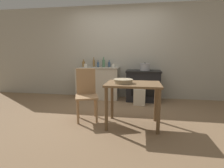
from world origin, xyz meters
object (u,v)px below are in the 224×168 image
(cup_mid_right, at_px, (86,66))
(stock_pot, at_px, (145,67))
(bottle_left, at_px, (104,63))
(flour_sack, at_px, (139,97))
(bottle_far_left, at_px, (84,64))
(bottle_center_left, at_px, (98,64))
(chair, at_px, (86,93))
(bottle_center, at_px, (94,63))
(stove, at_px, (143,85))
(mixing_bowl_large, at_px, (123,81))
(bottle_mid_left, at_px, (109,64))
(work_table, at_px, (133,91))
(cup_center_right, at_px, (113,66))

(cup_mid_right, bearing_deg, stock_pot, 2.20)
(bottle_left, bearing_deg, flour_sack, -31.63)
(bottle_far_left, distance_m, bottle_center_left, 0.45)
(flour_sack, bearing_deg, chair, -131.89)
(bottle_left, xyz_separation_m, bottle_center, (-0.30, 0.06, -0.00))
(stove, bearing_deg, stock_pot, -48.87)
(stove, distance_m, bottle_center, 1.53)
(flour_sack, height_order, stock_pot, stock_pot)
(flour_sack, xyz_separation_m, mixing_bowl_large, (-0.26, -1.33, 0.58))
(chair, height_order, mixing_bowl_large, chair)
(bottle_mid_left, distance_m, bottle_center, 0.45)
(work_table, bearing_deg, bottle_left, 115.67)
(stove, relative_size, cup_center_right, 8.69)
(stock_pot, bearing_deg, work_table, -97.35)
(chair, bearing_deg, stove, 35.88)
(bottle_center, bearing_deg, cup_mid_right, -113.76)
(stove, bearing_deg, bottle_far_left, 174.08)
(bottle_far_left, bearing_deg, stock_pot, -7.07)
(cup_center_right, bearing_deg, bottle_center_left, 160.94)
(bottle_far_left, xyz_separation_m, bottle_center_left, (0.44, -0.08, -0.01))
(stove, relative_size, bottle_center, 3.32)
(bottle_far_left, height_order, bottle_center, bottle_center)
(mixing_bowl_large, xyz_separation_m, bottle_far_left, (-1.34, 1.96, 0.17))
(work_table, height_order, chair, chair)
(bottle_left, bearing_deg, cup_center_right, -35.68)
(stove, bearing_deg, bottle_center, 170.91)
(bottle_center, bearing_deg, bottle_center_left, -39.11)
(work_table, relative_size, flour_sack, 2.27)
(work_table, distance_m, cup_mid_right, 2.15)
(work_table, relative_size, bottle_center_left, 4.76)
(chair, bearing_deg, stock_pot, 34.36)
(bottle_far_left, bearing_deg, bottle_left, -0.87)
(bottle_center_left, bearing_deg, bottle_far_left, 170.12)
(work_table, height_order, cup_mid_right, cup_mid_right)
(chair, distance_m, stock_pot, 1.91)
(chair, distance_m, bottle_left, 1.78)
(bottle_mid_left, xyz_separation_m, cup_center_right, (0.16, -0.27, -0.02))
(bottle_far_left, relative_size, bottle_mid_left, 1.08)
(stock_pot, bearing_deg, chair, -125.98)
(work_table, relative_size, cup_mid_right, 9.02)
(bottle_left, bearing_deg, bottle_mid_left, 15.62)
(bottle_center, bearing_deg, flour_sack, -27.50)
(stock_pot, relative_size, bottle_far_left, 1.24)
(chair, relative_size, cup_center_right, 9.29)
(cup_center_right, bearing_deg, stove, 4.39)
(stove, relative_size, flour_sack, 2.23)
(stove, height_order, flour_sack, stove)
(work_table, xyz_separation_m, bottle_center, (-1.21, 1.96, 0.36))
(bottle_center, bearing_deg, cup_center_right, -24.89)
(bottle_center_left, bearing_deg, flour_sack, -25.70)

